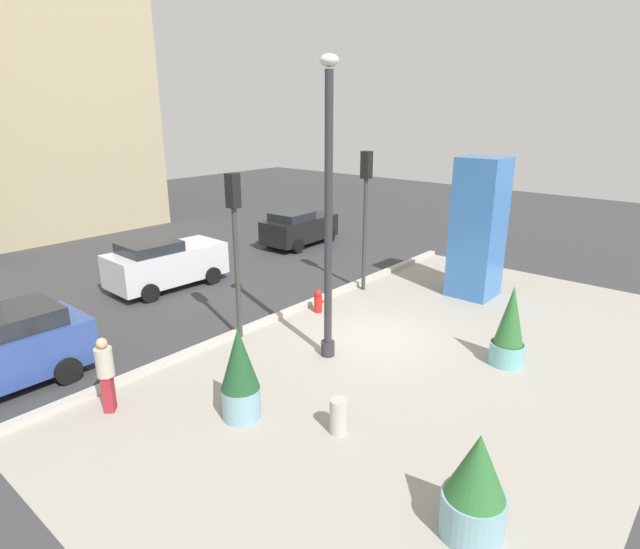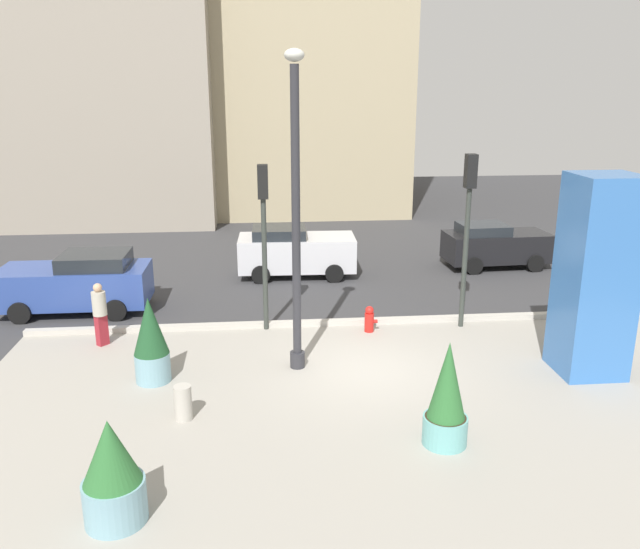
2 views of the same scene
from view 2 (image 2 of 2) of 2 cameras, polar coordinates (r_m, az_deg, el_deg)
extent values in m
plane|color=#38383A|center=(19.31, 2.23, -3.55)|extent=(60.00, 60.00, 0.00)
cube|color=#9E998E|center=(13.89, 5.52, -11.95)|extent=(18.00, 10.00, 0.02)
cube|color=#B7B2A8|center=(18.47, 2.58, -4.24)|extent=(18.00, 0.24, 0.16)
cylinder|color=#2D2D33|center=(15.72, -2.02, -7.57)|extent=(0.36, 0.36, 0.40)
cylinder|color=#2D2D33|center=(14.69, -2.15, 4.36)|extent=(0.20, 0.20, 7.04)
ellipsoid|color=silver|center=(14.38, -2.31, 18.94)|extent=(0.44, 0.44, 0.28)
cube|color=#3870BC|center=(16.07, 23.32, -0.19)|extent=(1.46, 1.46, 4.73)
cylinder|color=#7AA8B7|center=(11.08, -17.76, -18.64)|extent=(0.97, 0.97, 0.72)
cylinder|color=#382819|center=(10.89, -17.92, -17.18)|extent=(0.90, 0.90, 0.04)
cone|color=#2D6B33|center=(10.61, -18.18, -14.72)|extent=(0.90, 0.90, 1.05)
cylinder|color=#6BB2B2|center=(12.78, 11.04, -13.44)|extent=(0.85, 0.85, 0.57)
cylinder|color=#382819|center=(12.65, 11.10, -12.38)|extent=(0.78, 0.78, 0.04)
cone|color=#2D6B33|center=(12.30, 11.30, -9.19)|extent=(0.72, 0.72, 1.52)
cylinder|color=#7AA8B7|center=(15.44, -14.64, -7.98)|extent=(0.80, 0.80, 0.70)
cylinder|color=#382819|center=(15.31, -14.73, -6.85)|extent=(0.74, 0.74, 0.04)
cone|color=#1E4C28|center=(15.06, -14.91, -4.44)|extent=(0.80, 0.80, 1.34)
cylinder|color=red|center=(17.91, 4.40, -4.27)|extent=(0.26, 0.26, 0.55)
sphere|color=red|center=(17.79, 4.42, -3.20)|extent=(0.24, 0.24, 0.24)
cylinder|color=red|center=(17.93, 4.93, -4.17)|extent=(0.12, 0.10, 0.10)
cylinder|color=#B2ADA3|center=(13.62, -12.08, -11.11)|extent=(0.36, 0.36, 0.75)
cylinder|color=#333833|center=(17.63, -4.93, 0.78)|extent=(0.14, 0.14, 3.71)
cube|color=black|center=(17.16, -5.12, 8.23)|extent=(0.28, 0.32, 0.90)
sphere|color=green|center=(17.33, -5.13, 8.31)|extent=(0.18, 0.18, 0.18)
cylinder|color=#333833|center=(18.19, 12.77, 1.33)|extent=(0.14, 0.14, 3.97)
cube|color=black|center=(17.73, 13.26, 8.95)|extent=(0.28, 0.32, 0.90)
sphere|color=yellow|center=(17.93, 13.03, 8.16)|extent=(0.18, 0.18, 0.18)
cube|color=silver|center=(23.03, -2.08, 1.97)|extent=(4.19, 1.97, 1.16)
cube|color=#1E2328|center=(22.85, -3.65, 3.80)|extent=(1.91, 1.67, 0.36)
cylinder|color=black|center=(24.11, 0.93, 1.32)|extent=(0.65, 0.24, 0.64)
cylinder|color=black|center=(22.35, 1.28, 0.11)|extent=(0.65, 0.24, 0.64)
cylinder|color=black|center=(24.06, -5.17, 1.22)|extent=(0.65, 0.24, 0.64)
cylinder|color=black|center=(22.30, -5.30, 0.00)|extent=(0.65, 0.24, 0.64)
cube|color=black|center=(25.06, 15.39, 2.43)|extent=(3.89, 1.91, 1.04)
cube|color=#1E2328|center=(24.69, 14.29, 3.97)|extent=(1.79, 1.60, 0.35)
cylinder|color=black|center=(26.41, 16.95, 1.94)|extent=(0.65, 0.25, 0.64)
cylinder|color=black|center=(24.92, 18.58, 0.96)|extent=(0.65, 0.25, 0.64)
cylinder|color=black|center=(25.51, 12.12, 1.80)|extent=(0.65, 0.25, 0.64)
cylinder|color=black|center=(23.96, 13.51, 0.77)|extent=(0.65, 0.25, 0.64)
cube|color=#2D4793|center=(20.67, -20.95, -0.89)|extent=(4.36, 1.90, 1.11)
cube|color=#1E2328|center=(20.30, -19.40, 1.22)|extent=(1.97, 1.66, 0.43)
cylinder|color=black|center=(20.39, -25.14, -3.11)|extent=(0.64, 0.22, 0.64)
cylinder|color=black|center=(22.08, -23.55, -1.50)|extent=(0.64, 0.22, 0.64)
cylinder|color=black|center=(19.62, -17.72, -3.03)|extent=(0.64, 0.22, 0.64)
cylinder|color=black|center=(21.37, -16.68, -1.37)|extent=(0.64, 0.22, 0.64)
cube|color=maroon|center=(17.87, -18.84, -4.70)|extent=(0.34, 0.34, 0.84)
cylinder|color=#B2AD9E|center=(17.62, -19.06, -2.45)|extent=(0.51, 0.51, 0.63)
sphere|color=tan|center=(17.50, -19.19, -1.11)|extent=(0.23, 0.23, 0.23)
camera|label=1|loc=(10.84, -58.98, 6.60)|focal=28.92mm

